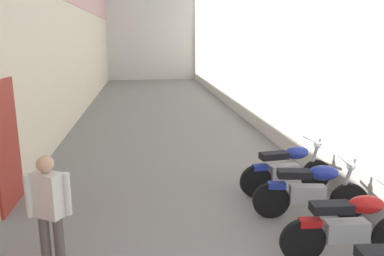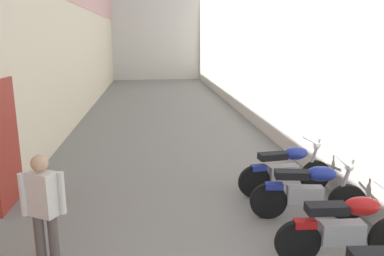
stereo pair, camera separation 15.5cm
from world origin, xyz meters
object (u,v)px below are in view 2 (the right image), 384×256
Objects in this scene: motorcycle_fourth at (309,190)px; motorcycle_fifth at (286,168)px; motorcycle_third at (347,226)px; pedestrian_mid_alley at (44,207)px.

motorcycle_fifth is at bearing 90.00° from motorcycle_fourth.
motorcycle_fourth is at bearing -90.00° from motorcycle_fifth.
motorcycle_third is 1.00× the size of motorcycle_fifth.
motorcycle_fourth is at bearing 16.46° from pedestrian_mid_alley.
pedestrian_mid_alley reaches higher than motorcycle_fourth.
motorcycle_third is 3.79m from pedestrian_mid_alley.
pedestrian_mid_alley is at bearing -163.54° from motorcycle_fourth.
motorcycle_fourth is at bearing 90.01° from motorcycle_third.
motorcycle_fifth is 4.36m from pedestrian_mid_alley.
motorcycle_fourth is (-0.00, 1.20, 0.00)m from motorcycle_third.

